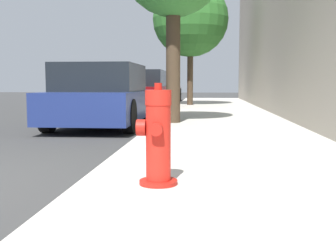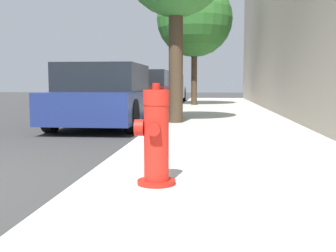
# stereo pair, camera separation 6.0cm
# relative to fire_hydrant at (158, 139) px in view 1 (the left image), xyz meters

# --- Properties ---
(sidewalk_slab) EXTENTS (2.88, 40.00, 0.15)m
(sidewalk_slab) POSITION_rel_fire_hydrant_xyz_m (0.76, 0.08, -0.45)
(sidewalk_slab) COLOR beige
(sidewalk_slab) RESTS_ON ground_plane
(fire_hydrant) EXTENTS (0.33, 0.32, 0.82)m
(fire_hydrant) POSITION_rel_fire_hydrant_xyz_m (0.00, 0.00, 0.00)
(fire_hydrant) COLOR red
(fire_hydrant) RESTS_ON sidewalk_slab
(parked_car_near) EXTENTS (1.82, 3.99, 1.37)m
(parked_car_near) POSITION_rel_fire_hydrant_xyz_m (-1.87, 5.79, 0.14)
(parked_car_near) COLOR navy
(parked_car_near) RESTS_ON ground_plane
(parked_car_mid) EXTENTS (1.78, 4.37, 1.43)m
(parked_car_mid) POSITION_rel_fire_hydrant_xyz_m (-1.90, 11.93, 0.16)
(parked_car_mid) COLOR maroon
(parked_car_mid) RESTS_ON ground_plane
(parked_car_far) EXTENTS (1.70, 4.33, 1.39)m
(parked_car_far) POSITION_rel_fire_hydrant_xyz_m (-1.79, 18.37, 0.15)
(parked_car_far) COLOR #B7B7BC
(parked_car_far) RESTS_ON ground_plane
(street_tree_far) EXTENTS (2.81, 2.81, 4.61)m
(street_tree_far) POSITION_rel_fire_hydrant_xyz_m (-0.19, 12.60, 2.81)
(street_tree_far) COLOR #423323
(street_tree_far) RESTS_ON sidewalk_slab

